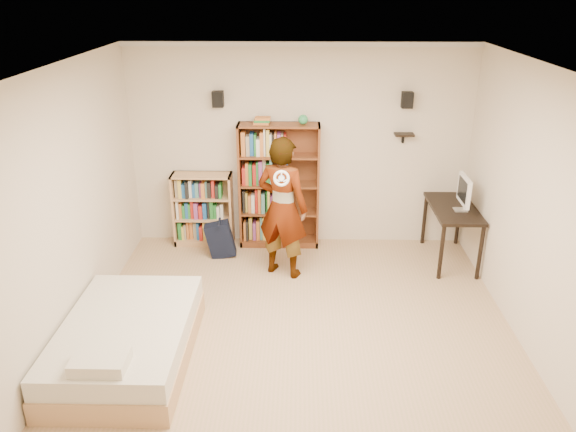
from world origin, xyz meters
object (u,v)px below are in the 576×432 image
low_bookshelf (203,209)px  daybed (127,336)px  computer_desk (451,234)px  person (283,208)px  tall_bookshelf (279,186)px

low_bookshelf → daybed: bearing=-97.0°
low_bookshelf → computer_desk: (3.27, -0.45, -0.13)m
computer_desk → person: bearing=-169.4°
tall_bookshelf → daybed: 3.01m
daybed → computer_desk: bearing=31.3°
tall_bookshelf → low_bookshelf: 1.10m
low_bookshelf → person: person is taller
tall_bookshelf → low_bookshelf: tall_bookshelf is taller
computer_desk → daybed: (-3.59, -2.18, -0.10)m
computer_desk → low_bookshelf: bearing=172.2°
daybed → person: size_ratio=1.04×
tall_bookshelf → person: (0.07, -0.84, 0.03)m
tall_bookshelf → daybed: bearing=-117.4°
tall_bookshelf → daybed: size_ratio=0.93×
low_bookshelf → computer_desk: size_ratio=0.92×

